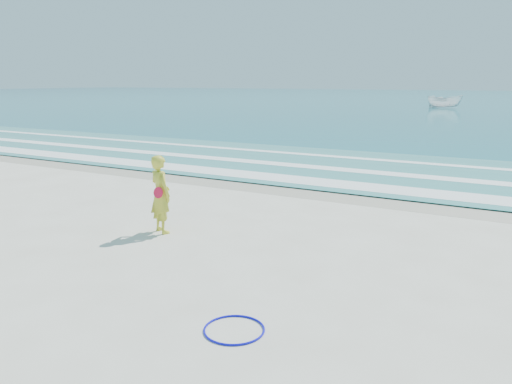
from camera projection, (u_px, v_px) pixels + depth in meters
The scene contains 10 objects.
ground at pixel (124, 282), 9.28m from camera, with size 400.00×400.00×0.00m, color silver.
wet_sand at pixel (312, 191), 16.96m from camera, with size 400.00×2.40×0.00m, color #B2A893.
ocean at pixel (500, 99), 98.85m from camera, with size 400.00×190.00×0.04m, color #19727F.
shallow at pixel (358, 168), 21.22m from camera, with size 400.00×10.00×0.01m, color #59B7AD.
foam_near at pixel (326, 183), 18.06m from camera, with size 400.00×1.40×0.01m, color white.
foam_mid at pixel (352, 170), 20.53m from camera, with size 400.00×0.90×0.01m, color white.
foam_far at pixel (374, 159), 23.35m from camera, with size 400.00×0.60×0.01m, color white.
hoop at pixel (234, 329), 7.47m from camera, with size 0.93×0.93×0.03m, color #0C0BC6.
boat at pixel (445, 102), 66.85m from camera, with size 1.72×4.57×1.76m, color white.
woman at pixel (161, 194), 12.13m from camera, with size 0.83×0.70×1.92m.
Camera 1 is at (6.38, -6.40, 3.66)m, focal length 35.00 mm.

